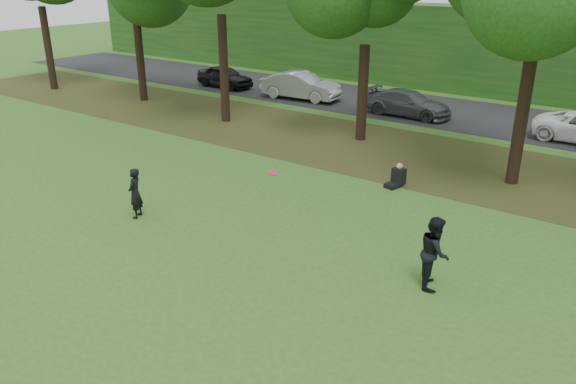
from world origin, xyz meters
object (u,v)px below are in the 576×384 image
object	(u,v)px
player_right	(435,252)
seated_person	(397,178)
frisbee	(272,173)
player_left	(135,193)

from	to	relation	value
player_right	seated_person	size ratio (longest dim) A/B	2.16
player_right	seated_person	distance (m)	6.63
frisbee	seated_person	size ratio (longest dim) A/B	0.37
player_left	frisbee	size ratio (longest dim) A/B	5.10
player_right	frisbee	world-z (taller)	frisbee
player_left	seated_person	xyz separation A→B (m)	(5.33, 7.06, -0.48)
player_right	frisbee	size ratio (longest dim) A/B	5.81
player_right	seated_person	bearing A→B (deg)	9.23
player_left	frisbee	xyz separation A→B (m)	(4.54, 0.93, 1.35)
player_left	seated_person	bearing A→B (deg)	117.87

